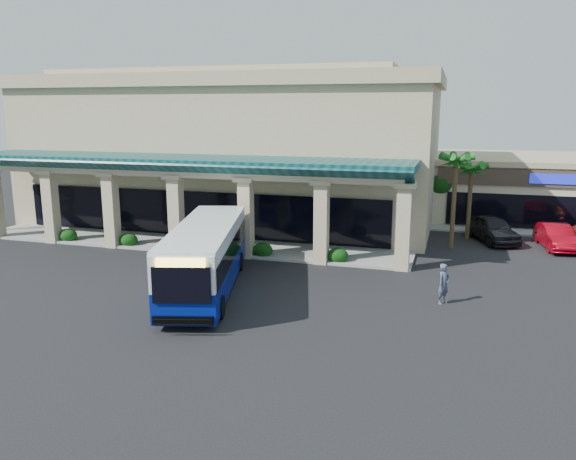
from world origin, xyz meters
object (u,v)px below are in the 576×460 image
(pedestrian, at_px, (444,284))
(car_white, at_px, (556,237))
(transit_bus, at_px, (206,258))
(car_silver, at_px, (493,229))

(pedestrian, relative_size, car_white, 0.40)
(pedestrian, bearing_deg, transit_bus, 131.08)
(pedestrian, xyz_separation_m, car_white, (6.45, 12.58, -0.16))
(transit_bus, xyz_separation_m, car_silver, (13.73, 14.68, -0.74))
(car_silver, bearing_deg, car_white, -34.16)
(transit_bus, bearing_deg, car_white, 23.38)
(pedestrian, bearing_deg, car_white, 7.50)
(car_silver, distance_m, car_white, 3.79)
(transit_bus, height_order, car_silver, transit_bus)
(transit_bus, distance_m, car_silver, 20.11)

